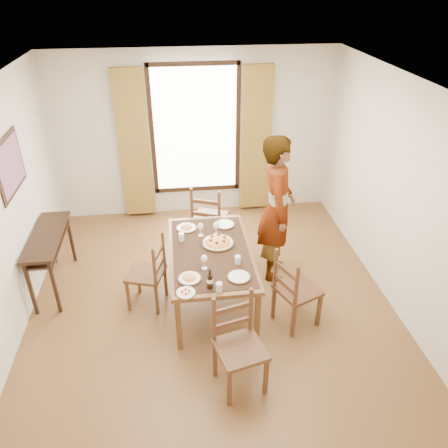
{
  "coord_description": "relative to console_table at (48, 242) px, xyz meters",
  "views": [
    {
      "loc": [
        -0.38,
        -4.29,
        3.71
      ],
      "look_at": [
        0.18,
        0.24,
        1.0
      ],
      "focal_mm": 35.0,
      "sensor_mm": 36.0,
      "label": 1
    }
  ],
  "objects": [
    {
      "name": "ground",
      "position": [
        2.03,
        -0.6,
        -0.68
      ],
      "size": [
        5.0,
        5.0,
        0.0
      ],
      "primitive_type": "plane",
      "color": "#532B1A",
      "rests_on": "ground"
    },
    {
      "name": "room_shell",
      "position": [
        2.03,
        -0.47,
        0.86
      ],
      "size": [
        4.6,
        5.1,
        2.74
      ],
      "color": "beige",
      "rests_on": "ground"
    },
    {
      "name": "console_table",
      "position": [
        0.0,
        0.0,
        0.0
      ],
      "size": [
        0.38,
        1.2,
        0.8
      ],
      "color": "black",
      "rests_on": "ground"
    },
    {
      "name": "dining_table",
      "position": [
        2.03,
        -0.55,
        0.01
      ],
      "size": [
        0.99,
        1.69,
        0.76
      ],
      "color": "brown",
      "rests_on": "ground"
    },
    {
      "name": "chair_west",
      "position": [
        1.26,
        -0.52,
        -0.24
      ],
      "size": [
        0.53,
        0.53,
        0.96
      ],
      "rotation": [
        0.0,
        0.0,
        -1.87
      ],
      "color": "#54321C",
      "rests_on": "ground"
    },
    {
      "name": "chair_north",
      "position": [
        2.12,
        0.65,
        -0.19
      ],
      "size": [
        0.61,
        0.61,
        1.06
      ],
      "rotation": [
        0.0,
        0.0,
        2.76
      ],
      "color": "#54321C",
      "rests_on": "ground"
    },
    {
      "name": "chair_south",
      "position": [
        2.17,
        -1.86,
        -0.21
      ],
      "size": [
        0.55,
        0.55,
        1.03
      ],
      "rotation": [
        0.0,
        0.0,
        0.25
      ],
      "color": "#54321C",
      "rests_on": "ground"
    },
    {
      "name": "chair_east",
      "position": [
        2.95,
        -1.08,
        -0.22
      ],
      "size": [
        0.58,
        0.58,
        1.0
      ],
      "rotation": [
        0.0,
        0.0,
        1.98
      ],
      "color": "#54321C",
      "rests_on": "ground"
    },
    {
      "name": "man",
      "position": [
        2.94,
        -0.05,
        0.31
      ],
      "size": [
        0.91,
        0.75,
        1.99
      ],
      "primitive_type": "imported",
      "rotation": [
        0.0,
        0.0,
        1.38
      ],
      "color": "gray",
      "rests_on": "ground"
    },
    {
      "name": "plate_sw",
      "position": [
        1.74,
        -1.08,
        0.1
      ],
      "size": [
        0.27,
        0.27,
        0.05
      ],
      "primitive_type": null,
      "color": "silver",
      "rests_on": "dining_table"
    },
    {
      "name": "plate_se",
      "position": [
        2.28,
        -1.12,
        0.1
      ],
      "size": [
        0.27,
        0.27,
        0.05
      ],
      "primitive_type": null,
      "color": "silver",
      "rests_on": "dining_table"
    },
    {
      "name": "plate_nw",
      "position": [
        1.76,
        -0.0,
        0.1
      ],
      "size": [
        0.27,
        0.27,
        0.05
      ],
      "primitive_type": null,
      "color": "silver",
      "rests_on": "dining_table"
    },
    {
      "name": "plate_ne",
      "position": [
        2.27,
        0.02,
        0.1
      ],
      "size": [
        0.27,
        0.27,
        0.05
      ],
      "primitive_type": null,
      "color": "silver",
      "rests_on": "dining_table"
    },
    {
      "name": "pasta_platter",
      "position": [
        2.13,
        -0.41,
        0.12
      ],
      "size": [
        0.4,
        0.4,
        0.1
      ],
      "primitive_type": null,
      "color": "#D2471B",
      "rests_on": "dining_table"
    },
    {
      "name": "caprese_plate",
      "position": [
        1.69,
        -1.31,
        0.09
      ],
      "size": [
        0.2,
        0.2,
        0.04
      ],
      "primitive_type": null,
      "color": "silver",
      "rests_on": "dining_table"
    },
    {
      "name": "wine_glass_a",
      "position": [
        1.92,
        -0.9,
        0.16
      ],
      "size": [
        0.08,
        0.08,
        0.18
      ],
      "primitive_type": null,
      "color": "white",
      "rests_on": "dining_table"
    },
    {
      "name": "wine_glass_b",
      "position": [
        2.13,
        -0.2,
        0.16
      ],
      "size": [
        0.08,
        0.08,
        0.18
      ],
      "primitive_type": null,
      "color": "white",
      "rests_on": "dining_table"
    },
    {
      "name": "wine_glass_c",
      "position": [
        1.94,
        -0.2,
        0.16
      ],
      "size": [
        0.08,
        0.08,
        0.18
      ],
      "primitive_type": null,
      "color": "white",
      "rests_on": "dining_table"
    },
    {
      "name": "tumbler_a",
      "position": [
        2.31,
        -0.85,
        0.12
      ],
      "size": [
        0.07,
        0.07,
        0.1
      ],
      "primitive_type": "cylinder",
      "color": "silver",
      "rests_on": "dining_table"
    },
    {
      "name": "tumbler_b",
      "position": [
        1.69,
        -0.28,
        0.12
      ],
      "size": [
        0.07,
        0.07,
        0.1
      ],
      "primitive_type": "cylinder",
      "color": "silver",
      "rests_on": "dining_table"
    },
    {
      "name": "tumbler_c",
      "position": [
        2.04,
        -1.31,
        0.12
      ],
      "size": [
        0.07,
        0.07,
        0.1
      ],
      "primitive_type": "cylinder",
      "color": "silver",
      "rests_on": "dining_table"
    },
    {
      "name": "wine_bottle",
      "position": [
        1.95,
        -1.25,
        0.2
      ],
      "size": [
        0.07,
        0.07,
        0.25
      ],
      "primitive_type": null,
      "color": "black",
      "rests_on": "dining_table"
    }
  ]
}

